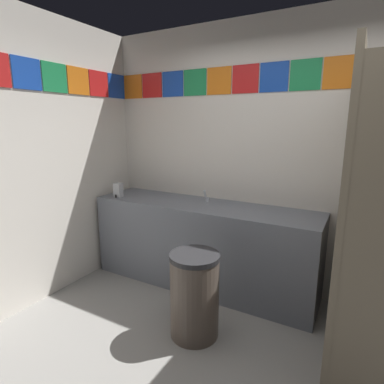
# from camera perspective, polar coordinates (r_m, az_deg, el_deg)

# --- Properties ---
(wall_back) EXTENTS (4.21, 0.09, 2.69)m
(wall_back) POSITION_cam_1_polar(r_m,az_deg,el_deg) (3.16, 19.15, 5.50)
(wall_back) COLOR silver
(wall_back) RESTS_ON ground_plane
(wall_side) EXTENTS (0.09, 3.09, 2.69)m
(wall_side) POSITION_cam_1_polar(r_m,az_deg,el_deg) (3.10, -31.35, 4.23)
(wall_side) COLOR silver
(wall_side) RESTS_ON ground_plane
(vanity_counter) EXTENTS (2.37, 0.60, 0.89)m
(vanity_counter) POSITION_cam_1_polar(r_m,az_deg,el_deg) (3.34, 1.89, -9.53)
(vanity_counter) COLOR slate
(vanity_counter) RESTS_ON ground_plane
(faucet_center) EXTENTS (0.04, 0.10, 0.14)m
(faucet_center) POSITION_cam_1_polar(r_m,az_deg,el_deg) (3.27, 2.66, -1.01)
(faucet_center) COLOR silver
(faucet_center) RESTS_ON vanity_counter
(soap_dispenser) EXTENTS (0.09, 0.09, 0.16)m
(soap_dispenser) POSITION_cam_1_polar(r_m,az_deg,el_deg) (3.58, -13.36, 0.31)
(soap_dispenser) COLOR #B7BABF
(soap_dispenser) RESTS_ON vanity_counter
(stall_divider) EXTENTS (0.92, 1.45, 2.10)m
(stall_divider) POSITION_cam_1_polar(r_m,az_deg,el_deg) (2.18, 30.32, -6.70)
(stall_divider) COLOR #726651
(stall_divider) RESTS_ON ground_plane
(trash_bin) EXTENTS (0.40, 0.40, 0.71)m
(trash_bin) POSITION_cam_1_polar(r_m,az_deg,el_deg) (2.63, 0.47, -18.33)
(trash_bin) COLOR brown
(trash_bin) RESTS_ON ground_plane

